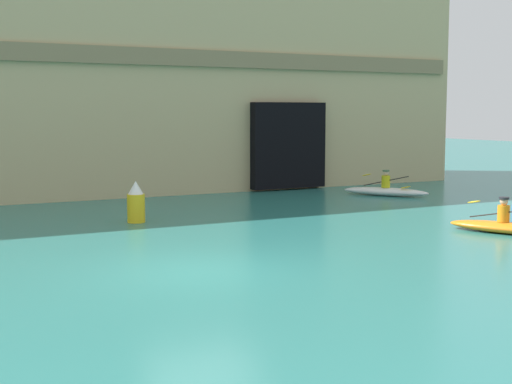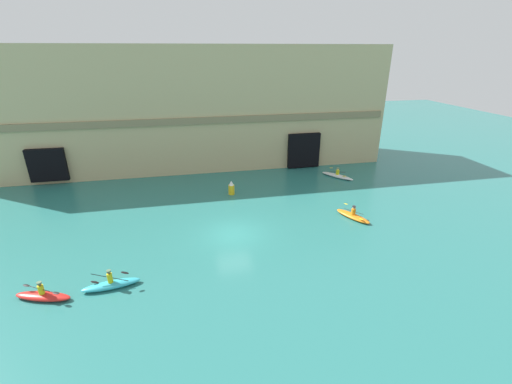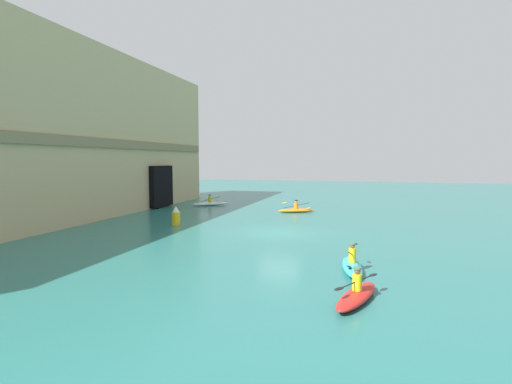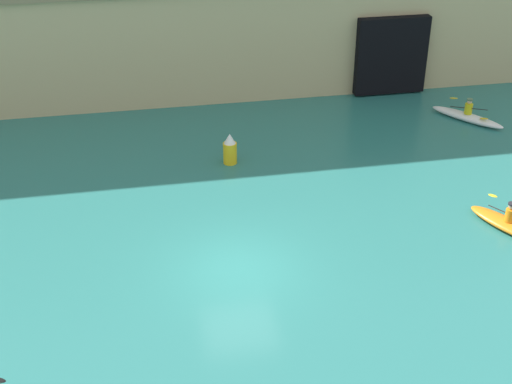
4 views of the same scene
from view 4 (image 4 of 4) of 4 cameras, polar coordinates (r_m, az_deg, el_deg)
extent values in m
plane|color=#28706B|center=(22.89, -1.39, -6.18)|extent=(120.00, 120.00, 0.00)
cube|color=black|center=(36.04, 10.72, 10.73)|extent=(3.55, 0.70, 3.78)
ellipsoid|color=orange|center=(26.27, 19.52, -2.49)|extent=(2.11, 3.16, 0.32)
cylinder|color=orange|center=(26.07, 19.66, -1.75)|extent=(0.34, 0.34, 0.48)
sphere|color=tan|center=(25.90, 19.79, -1.09)|extent=(0.23, 0.23, 0.23)
cylinder|color=#232328|center=(25.85, 19.83, -0.91)|extent=(0.29, 0.29, 0.06)
cylinder|color=black|center=(26.06, 19.67, -1.71)|extent=(0.46, 2.20, 0.52)
ellipsoid|color=yellow|center=(26.59, 18.42, -0.28)|extent=(0.26, 0.47, 0.14)
ellipsoid|color=white|center=(34.31, 16.54, 5.76)|extent=(2.66, 3.26, 0.35)
cylinder|color=gold|center=(34.15, 16.64, 6.40)|extent=(0.35, 0.35, 0.49)
sphere|color=beige|center=(34.02, 16.72, 6.95)|extent=(0.22, 0.22, 0.22)
cylinder|color=#4C6B4C|center=(33.99, 16.75, 7.10)|extent=(0.28, 0.28, 0.06)
cylinder|color=black|center=(34.14, 16.64, 6.44)|extent=(0.96, 1.77, 0.51)
ellipsoid|color=yellow|center=(33.79, 17.77, 5.62)|extent=(0.36, 0.47, 0.15)
ellipsoid|color=yellow|center=(34.52, 15.54, 7.24)|extent=(0.36, 0.47, 0.15)
cylinder|color=yellow|center=(28.99, -2.09, 3.13)|extent=(0.56, 0.56, 0.89)
cone|color=white|center=(28.70, -2.12, 4.30)|extent=(0.47, 0.47, 0.41)
camera|label=1|loc=(11.28, -24.83, -37.62)|focal=50.00mm
camera|label=2|loc=(3.37, 161.79, -47.69)|focal=24.00mm
camera|label=3|loc=(26.11, -61.26, -7.18)|focal=28.00mm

